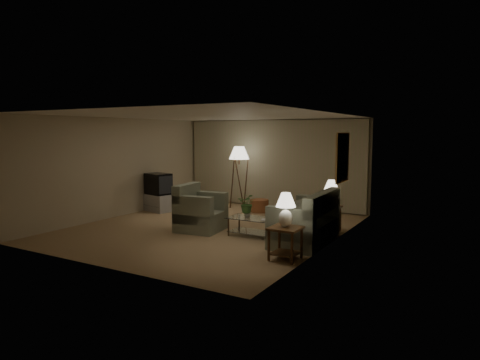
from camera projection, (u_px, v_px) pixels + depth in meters
name	position (u px, v px, depth m)	size (l,w,h in m)	color
ground	(211.00, 227.00, 10.41)	(7.00, 7.00, 0.00)	#A57D5B
room_shell	(242.00, 153.00, 11.51)	(6.04, 7.02, 2.72)	#BFB092
sofa	(305.00, 222.00, 8.97)	(2.01, 1.11, 0.86)	gray
armchair	(201.00, 212.00, 10.06)	(1.29, 1.25, 0.86)	gray
side_table_near	(285.00, 237.00, 7.74)	(0.55, 0.55, 0.60)	#361B0E
side_table_far	(331.00, 215.00, 9.98)	(0.47, 0.39, 0.60)	#361B0E
table_lamp_near	(286.00, 207.00, 7.67)	(0.36, 0.36, 0.63)	white
table_lamp_far	(331.00, 191.00, 9.91)	(0.35, 0.35, 0.61)	white
coffee_table	(253.00, 224.00, 9.49)	(1.14, 0.62, 0.41)	silver
tv_cabinet	(159.00, 203.00, 12.55)	(0.92, 0.69, 0.50)	#969698
crt_tv	(158.00, 184.00, 12.49)	(0.82, 0.66, 0.62)	black
floor_lamp	(239.00, 176.00, 13.03)	(0.61, 0.61, 1.88)	#361B0E
ottoman	(259.00, 206.00, 12.46)	(0.54, 0.54, 0.36)	#A56337
vase	(247.00, 214.00, 9.54)	(0.15, 0.15, 0.15)	silver
flowers	(247.00, 201.00, 9.51)	(0.39, 0.34, 0.44)	#487E38
book	(261.00, 220.00, 9.26)	(0.15, 0.20, 0.02)	olive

